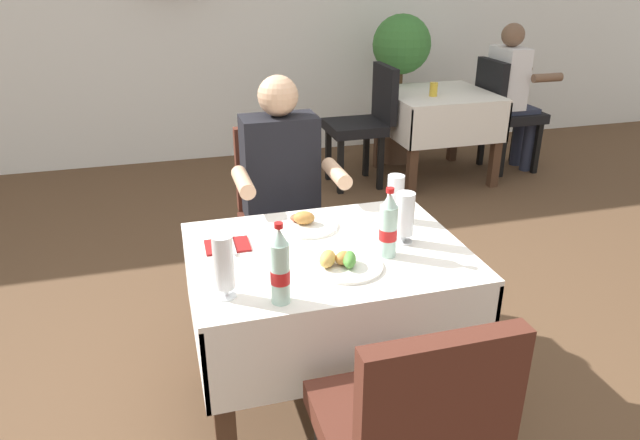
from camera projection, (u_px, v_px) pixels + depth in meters
ground_plane at (310, 390)px, 2.60m from camera, size 11.00×11.00×0.00m
main_dining_table at (327, 290)px, 2.32m from camera, size 1.04×0.79×0.73m
chair_far_diner_seat at (283, 212)px, 3.01m from camera, size 0.44×0.50×0.97m
chair_near_camera_side at (408, 431)px, 1.62m from camera, size 0.44×0.50×0.97m
seated_diner_far at (283, 192)px, 2.84m from camera, size 0.50×0.46×1.26m
plate_near_camera at (343, 263)px, 2.10m from camera, size 0.26×0.26×0.07m
plate_far_diner at (306, 223)px, 2.43m from camera, size 0.24×0.24×0.07m
beer_glass_left at (395, 196)px, 2.45m from camera, size 0.07×0.07×0.20m
beer_glass_middle at (224, 267)px, 1.89m from camera, size 0.07×0.07×0.22m
beer_glass_right at (405, 216)px, 2.25m from camera, size 0.07×0.07×0.21m
cola_bottle_primary at (280, 268)px, 1.85m from camera, size 0.06×0.06×0.28m
cola_bottle_secondary at (388, 227)px, 2.15m from camera, size 0.07×0.07×0.27m
napkin_cutlery_set at (227, 245)px, 2.26m from camera, size 0.17×0.19×0.01m
background_dining_table at (437, 115)px, 4.92m from camera, size 0.86×0.85×0.73m
background_chair_left at (366, 119)px, 4.75m from camera, size 0.50×0.44×0.97m
background_chair_right at (504, 108)px, 5.07m from camera, size 0.50×0.44×0.97m
background_patron at (512, 90)px, 5.02m from camera, size 0.46×0.50×1.26m
background_table_tumbler at (434, 89)px, 4.69m from camera, size 0.06×0.06×0.11m
potted_plant_corner at (400, 68)px, 5.20m from camera, size 0.51×0.51×1.31m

